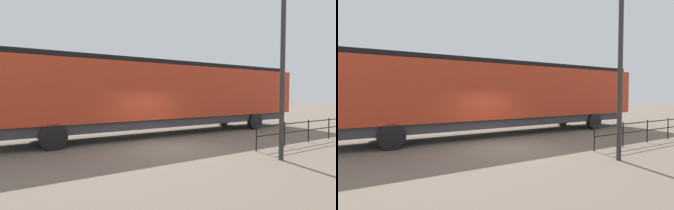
{
  "view_description": "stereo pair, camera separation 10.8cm",
  "coord_description": "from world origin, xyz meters",
  "views": [
    {
      "loc": [
        9.43,
        -5.86,
        2.27
      ],
      "look_at": [
        -0.5,
        0.36,
        1.78
      ],
      "focal_mm": 28.36,
      "sensor_mm": 36.0,
      "label": 1
    },
    {
      "loc": [
        9.49,
        -5.77,
        2.27
      ],
      "look_at": [
        -0.5,
        0.36,
        1.78
      ],
      "focal_mm": 28.36,
      "sensor_mm": 36.0,
      "label": 2
    }
  ],
  "objects": [
    {
      "name": "platform_fence",
      "position": [
        2.46,
        6.28,
        0.69
      ],
      "size": [
        0.05,
        7.34,
        1.06
      ],
      "color": "black",
      "rests_on": "ground_plane"
    },
    {
      "name": "lamp_post",
      "position": [
        3.85,
        2.22,
        4.82
      ],
      "size": [
        0.47,
        0.47,
        7.33
      ],
      "color": "#2D2D2D",
      "rests_on": "ground_plane"
    },
    {
      "name": "ground_plane",
      "position": [
        0.0,
        0.0,
        0.0
      ],
      "size": [
        120.0,
        120.0,
        0.0
      ],
      "primitive_type": "plane",
      "color": "#756656"
    },
    {
      "name": "locomotive",
      "position": [
        -3.41,
        2.44,
        2.27
      ],
      "size": [
        3.16,
        18.8,
        4.02
      ],
      "color": "red",
      "rests_on": "ground_plane"
    }
  ]
}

